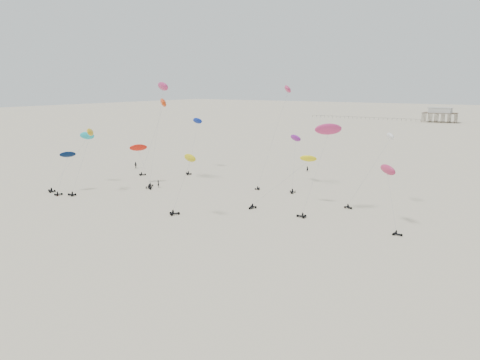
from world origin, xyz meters
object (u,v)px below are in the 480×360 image
Objects in this scene: rig_0 at (295,147)px; spectator_0 at (159,187)px; pavilion_main at (440,116)px; rig_3 at (140,154)px; rig_8 at (195,133)px.

rig_0 is 36.12m from spectator_0.
rig_0 reaches higher than spectator_0.
rig_3 is at bearing -96.49° from pavilion_main.
rig_3 is 25.08m from rig_8.
spectator_0 is at bearing 146.72° from rig_3.
rig_0 is 0.90× the size of rig_8.
rig_0 is at bearing -74.97° from rig_8.
rig_8 is 30.33m from spectator_0.
spectator_0 is at bearing -140.01° from rig_8.
spectator_0 is at bearing 25.13° from rig_0.
pavilion_main is at bearing -115.43° from rig_3.
pavilion_main is 229.00m from rig_0.
rig_8 reaches higher than rig_3.
rig_0 is 35.55m from rig_8.
rig_0 is at bearing -88.64° from pavilion_main.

